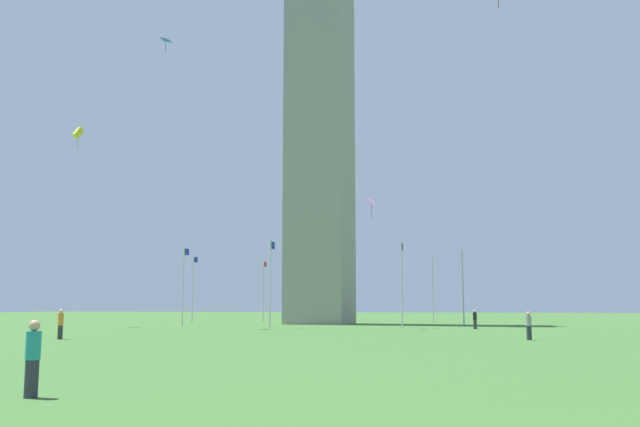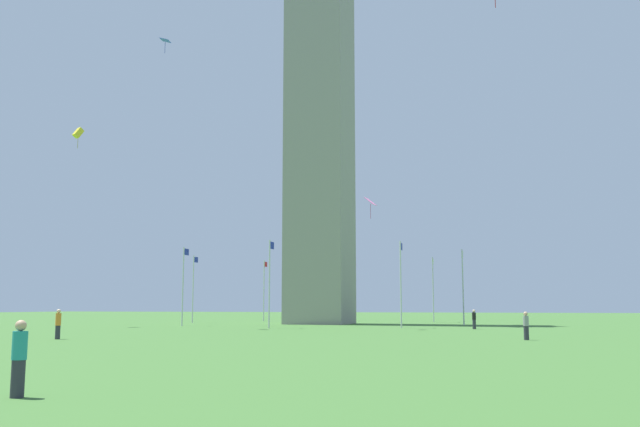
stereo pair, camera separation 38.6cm
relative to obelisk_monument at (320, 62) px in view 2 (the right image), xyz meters
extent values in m
plane|color=#3D6B2D|center=(0.00, 0.00, -29.63)|extent=(260.00, 260.00, 0.00)
cube|color=gray|center=(0.00, 0.00, -3.56)|extent=(6.52, 6.52, 52.14)
cylinder|color=silver|center=(15.37, 0.00, -25.75)|extent=(0.14, 0.14, 7.75)
cube|color=red|center=(15.92, 0.00, -22.32)|extent=(1.00, 0.03, 0.64)
cylinder|color=silver|center=(10.87, 10.87, -25.75)|extent=(0.14, 0.14, 7.75)
cube|color=red|center=(11.42, 10.87, -22.32)|extent=(1.00, 0.03, 0.64)
cylinder|color=silver|center=(0.00, 15.37, -25.75)|extent=(0.14, 0.14, 7.75)
cube|color=#1E2D99|center=(0.55, 15.37, -22.32)|extent=(1.00, 0.03, 0.64)
cylinder|color=silver|center=(-10.87, 10.87, -25.75)|extent=(0.14, 0.14, 7.75)
cube|color=#1E2D99|center=(-10.32, 10.87, -22.32)|extent=(1.00, 0.03, 0.64)
cylinder|color=silver|center=(-15.37, 0.00, -25.75)|extent=(0.14, 0.14, 7.75)
cube|color=#1E2D99|center=(-14.82, 0.00, -22.32)|extent=(1.00, 0.03, 0.64)
cylinder|color=silver|center=(-10.87, -10.87, -25.75)|extent=(0.14, 0.14, 7.75)
cube|color=#1E2D99|center=(-10.32, -10.87, -22.32)|extent=(1.00, 0.03, 0.64)
cylinder|color=silver|center=(0.00, -15.37, -25.75)|extent=(0.14, 0.14, 7.75)
cube|color=white|center=(0.55, -15.37, -22.32)|extent=(1.00, 0.03, 0.64)
cylinder|color=silver|center=(10.87, -10.87, -25.75)|extent=(0.14, 0.14, 7.75)
cube|color=white|center=(11.42, -10.87, -22.32)|extent=(1.00, 0.03, 0.64)
cylinder|color=#2D2D38|center=(-12.25, -17.32, -29.23)|extent=(0.29, 0.29, 0.80)
cylinder|color=black|center=(-12.25, -17.32, -28.53)|extent=(0.32, 0.32, 0.60)
sphere|color=beige|center=(-12.25, -17.32, -28.11)|extent=(0.24, 0.24, 0.24)
cylinder|color=#2D2D38|center=(-59.37, -11.20, -29.23)|extent=(0.29, 0.29, 0.80)
cylinder|color=teal|center=(-59.37, -11.20, -28.52)|extent=(0.32, 0.32, 0.61)
sphere|color=tan|center=(-59.37, -11.20, -28.09)|extent=(0.24, 0.24, 0.24)
cylinder|color=#2D2D38|center=(-37.28, 4.86, -29.23)|extent=(0.29, 0.29, 0.80)
cylinder|color=orange|center=(-37.28, 4.86, -28.46)|extent=(0.32, 0.32, 0.72)
sphere|color=beige|center=(-37.28, 4.86, -27.98)|extent=(0.24, 0.24, 0.24)
cylinder|color=#2D2D38|center=(-30.23, -21.60, -29.23)|extent=(0.29, 0.29, 0.80)
cylinder|color=gray|center=(-30.23, -21.60, -28.54)|extent=(0.32, 0.32, 0.58)
sphere|color=tan|center=(-30.23, -21.60, -28.13)|extent=(0.24, 0.24, 0.24)
cube|color=pink|center=(-14.72, -9.03, -18.73)|extent=(1.17, 0.98, 0.69)
cylinder|color=#A44A79|center=(-14.72, -9.03, -19.59)|extent=(0.04, 0.04, 1.29)
cube|color=yellow|center=(-15.91, 20.10, -10.77)|extent=(1.16, 0.91, 1.13)
cylinder|color=#A4921C|center=(-15.91, 20.10, -11.66)|extent=(0.04, 0.04, 1.32)
cube|color=blue|center=(-17.36, 9.92, -2.98)|extent=(1.00, 0.98, 0.26)
cylinder|color=#233C9D|center=(-17.36, 9.92, -3.70)|extent=(0.04, 0.04, 1.08)
camera|label=1|loc=(-72.03, -21.46, -27.66)|focal=38.45mm
camera|label=2|loc=(-71.92, -21.83, -27.66)|focal=38.45mm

